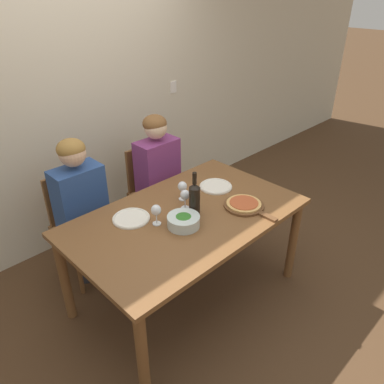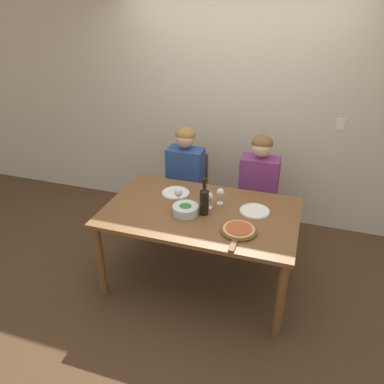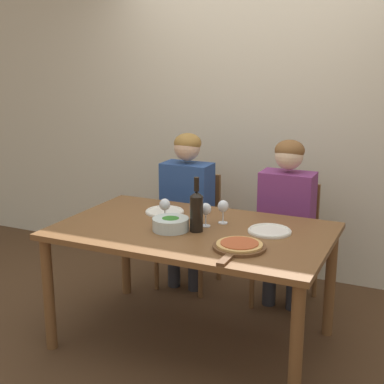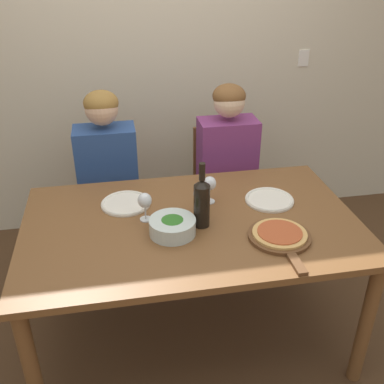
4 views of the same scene
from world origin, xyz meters
name	(u,v)px [view 2 (image 2 of 4)]	position (x,y,z in m)	size (l,w,h in m)	color
ground_plane	(200,279)	(0.00, 0.00, 0.00)	(40.00, 40.00, 0.00)	#4C331E
back_wall	(237,106)	(0.00, 1.37, 1.35)	(10.00, 0.06, 2.70)	beige
dining_table	(200,219)	(0.00, 0.00, 0.68)	(1.68, 1.03, 0.77)	brown
chair_left	(188,189)	(-0.41, 0.87, 0.49)	(0.42, 0.42, 0.89)	brown
chair_right	(258,199)	(0.39, 0.87, 0.49)	(0.42, 0.42, 0.89)	brown
person_woman	(185,172)	(-0.41, 0.76, 0.75)	(0.47, 0.51, 1.24)	#28282D
person_man	(258,182)	(0.39, 0.76, 0.75)	(0.47, 0.51, 1.24)	#28282D
wine_bottle	(204,200)	(0.04, -0.04, 0.90)	(0.08, 0.08, 0.34)	black
broccoli_bowl	(185,210)	(-0.11, -0.09, 0.81)	(0.22, 0.22, 0.08)	silver
dinner_plate_left	(176,193)	(-0.31, 0.23, 0.78)	(0.26, 0.26, 0.02)	silver
dinner_plate_right	(255,211)	(0.45, 0.13, 0.78)	(0.26, 0.26, 0.02)	silver
pizza_on_board	(239,231)	(0.38, -0.23, 0.79)	(0.30, 0.44, 0.04)	brown
wine_glass_left	(178,193)	(-0.22, 0.06, 0.88)	(0.07, 0.07, 0.15)	silver
wine_glass_right	(220,193)	(0.13, 0.17, 0.88)	(0.07, 0.07, 0.15)	silver
wine_glass_centre	(209,197)	(0.06, 0.07, 0.88)	(0.07, 0.07, 0.15)	silver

